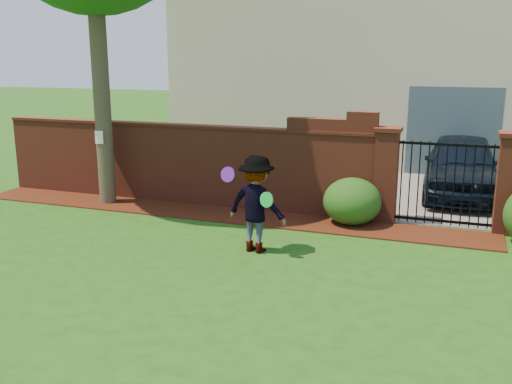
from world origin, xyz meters
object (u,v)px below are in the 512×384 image
(man, at_px, (255,204))
(frisbee_purple, at_px, (228,174))
(frisbee_green, at_px, (267,200))
(car, at_px, (462,167))

(man, distance_m, frisbee_purple, 0.68)
(frisbee_purple, height_order, frisbee_green, frisbee_purple)
(car, bearing_deg, man, -123.64)
(car, relative_size, man, 2.54)
(man, xyz_separation_m, frisbee_green, (0.28, -0.24, 0.16))
(man, bearing_deg, car, -111.70)
(man, height_order, frisbee_purple, man)
(man, distance_m, frisbee_green, 0.40)
(frisbee_purple, bearing_deg, car, 55.30)
(man, bearing_deg, frisbee_green, 149.81)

